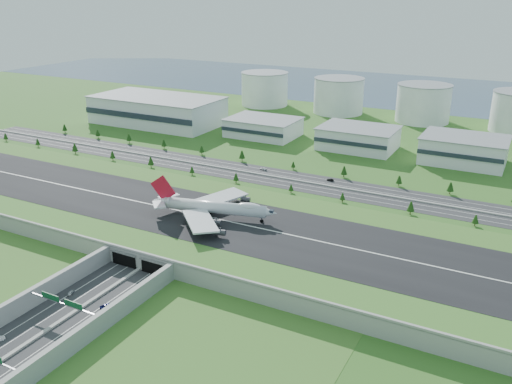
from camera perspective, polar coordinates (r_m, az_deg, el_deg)
The scene contains 20 objects.
ground at distance 290.03m, azimuth -5.88°, elevation -3.93°, with size 1200.00×1200.00×0.00m, color #32561A.
airfield_deck at distance 288.29m, azimuth -5.92°, elevation -3.19°, with size 520.00×100.00×9.20m.
underpass_road at distance 223.23m, azimuth -20.44°, elevation -12.30°, with size 38.80×120.40×8.00m.
sign_gantry_near at distance 223.79m, azimuth -19.72°, elevation -11.05°, with size 38.70×0.70×9.80m.
north_expressway at distance 366.83m, azimuth 2.32°, elevation 1.51°, with size 560.00×36.00×0.12m, color #28282B.
tree_row at distance 368.36m, azimuth 1.90°, elevation 2.34°, with size 502.34×48.58×8.24m.
hangar_west at distance 525.15m, azimuth -10.34°, elevation 8.45°, with size 120.00×60.00×25.00m, color white.
hangar_mid_a at distance 472.06m, azimuth 0.77°, elevation 6.81°, with size 58.00×42.00×15.00m, color white.
hangar_mid_b at distance 440.79m, azimuth 10.70°, elevation 5.59°, with size 58.00×42.00×17.00m, color white.
hangar_mid_c at distance 425.00m, azimuth 21.03°, elevation 4.14°, with size 58.00×42.00×19.00m, color white.
fuel_tank_a at distance 601.43m, azimuth 0.92°, elevation 10.78°, with size 50.00×50.00×35.00m, color silver.
fuel_tank_b at distance 568.51m, azimuth 8.69°, elevation 9.98°, with size 50.00×50.00×35.00m, color silver.
fuel_tank_c at distance 546.93m, azimuth 17.19°, elevation 8.89°, with size 50.00×50.00×35.00m, color silver.
bay_water at distance 723.78m, azimuth 15.90°, elevation 10.28°, with size 1200.00×260.00×0.06m, color #344A64.
boeing_747 at distance 281.28m, azimuth -4.48°, elevation -1.58°, with size 67.33×62.92×21.15m.
car_0 at distance 242.77m, azimuth -18.92°, elevation -9.99°, with size 1.75×4.36×1.48m, color #BABABF.
car_2 at distance 229.74m, azimuth -15.53°, elevation -11.46°, with size 2.22×4.82×1.34m, color #0E1247.
car_4 at distance 459.90m, azimuth -18.57°, elevation 4.49°, with size 1.60×3.98×1.35m, color #4E4E52.
car_5 at distance 363.49m, azimuth 7.82°, elevation 1.28°, with size 1.60×4.60×1.52m, color black.
car_7 at distance 382.53m, azimuth 0.74°, elevation 2.47°, with size 2.29×5.64×1.64m, color white.
Camera 1 is at (149.08, -218.07, 119.76)m, focal length 38.00 mm.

